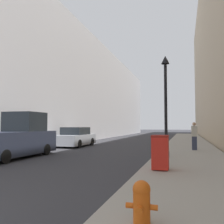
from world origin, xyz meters
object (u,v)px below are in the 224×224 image
Objects in this scene: fire_hydrant at (142,201)px; parked_sedan_near at (76,137)px; lamppost at (166,96)px; trash_bin at (160,152)px; pickup_truck at (16,139)px; pedestrian_on_sidewalk at (194,136)px.

fire_hydrant is 16.70m from parked_sedan_near.
lamppost reaches higher than parked_sedan_near.
pickup_truck is at bearing 163.94° from trash_bin.
parked_sedan_near is 2.48× the size of pedestrian_on_sidewalk.
pedestrian_on_sidewalk reaches higher than fire_hydrant.
pedestrian_on_sidewalk is at bearing 79.80° from trash_bin.
pickup_truck is (-7.95, 7.23, 0.51)m from fire_hydrant.
trash_bin is 0.22× the size of pickup_truck.
lamppost is at bearing -37.15° from parked_sedan_near.
parked_sedan_near is (0.03, 7.47, -0.28)m from pickup_truck.
lamppost reaches higher than fire_hydrant.
lamppost reaches higher than pedestrian_on_sidewalk.
fire_hydrant is at bearing -95.55° from pedestrian_on_sidewalk.
lamppost reaches higher than trash_bin.
pickup_truck is (-7.71, -1.65, -2.21)m from lamppost.
fire_hydrant is at bearing -61.70° from parked_sedan_near.
fire_hydrant is at bearing -42.29° from pickup_truck.
parked_sedan_near reaches higher than fire_hydrant.
fire_hydrant is at bearing -88.05° from trash_bin.
fire_hydrant is 0.38× the size of pedestrian_on_sidewalk.
trash_bin is at bearing -16.06° from pickup_truck.
trash_bin is at bearing -100.20° from pedestrian_on_sidewalk.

